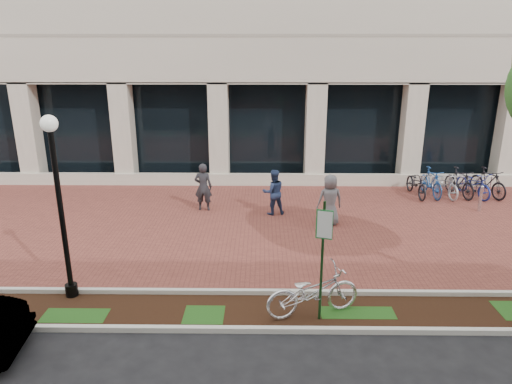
{
  "coord_description": "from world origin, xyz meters",
  "views": [
    {
      "loc": [
        -0.21,
        -13.97,
        5.48
      ],
      "look_at": [
        -0.38,
        -0.8,
        1.36
      ],
      "focal_mm": 32.0,
      "sensor_mm": 36.0,
      "label": 1
    }
  ],
  "objects_px": {
    "bike_rack_cluster": "(452,183)",
    "pedestrian_right": "(330,200)",
    "pedestrian_left": "(203,187)",
    "pedestrian_mid": "(273,192)",
    "lamppost": "(59,199)",
    "bollard": "(481,198)",
    "locked_bicycle": "(313,292)",
    "parking_sign": "(323,248)"
  },
  "relations": [
    {
      "from": "bike_rack_cluster",
      "to": "pedestrian_left",
      "type": "bearing_deg",
      "value": -178.78
    },
    {
      "from": "locked_bicycle",
      "to": "bike_rack_cluster",
      "type": "distance_m",
      "value": 10.51
    },
    {
      "from": "pedestrian_left",
      "to": "bike_rack_cluster",
      "type": "xyz_separation_m",
      "value": [
        9.43,
        1.74,
        -0.33
      ]
    },
    {
      "from": "pedestrian_left",
      "to": "pedestrian_right",
      "type": "relative_size",
      "value": 1.02
    },
    {
      "from": "locked_bicycle",
      "to": "pedestrian_mid",
      "type": "height_order",
      "value": "pedestrian_mid"
    },
    {
      "from": "parking_sign",
      "to": "pedestrian_mid",
      "type": "bearing_deg",
      "value": 114.84
    },
    {
      "from": "parking_sign",
      "to": "bike_rack_cluster",
      "type": "height_order",
      "value": "parking_sign"
    },
    {
      "from": "locked_bicycle",
      "to": "pedestrian_left",
      "type": "distance_m",
      "value": 7.4
    },
    {
      "from": "pedestrian_left",
      "to": "locked_bicycle",
      "type": "bearing_deg",
      "value": 119.43
    },
    {
      "from": "bollard",
      "to": "bike_rack_cluster",
      "type": "distance_m",
      "value": 1.77
    },
    {
      "from": "bollard",
      "to": "bike_rack_cluster",
      "type": "height_order",
      "value": "bike_rack_cluster"
    },
    {
      "from": "pedestrian_mid",
      "to": "bollard",
      "type": "distance_m",
      "value": 7.32
    },
    {
      "from": "parking_sign",
      "to": "bike_rack_cluster",
      "type": "distance_m",
      "value": 10.65
    },
    {
      "from": "bollard",
      "to": "bike_rack_cluster",
      "type": "bearing_deg",
      "value": 100.88
    },
    {
      "from": "locked_bicycle",
      "to": "pedestrian_mid",
      "type": "relative_size",
      "value": 1.32
    },
    {
      "from": "bike_rack_cluster",
      "to": "pedestrian_right",
      "type": "bearing_deg",
      "value": -158.29
    },
    {
      "from": "bollard",
      "to": "locked_bicycle",
      "type": "bearing_deg",
      "value": -134.69
    },
    {
      "from": "lamppost",
      "to": "pedestrian_left",
      "type": "bearing_deg",
      "value": 68.6
    },
    {
      "from": "pedestrian_right",
      "to": "lamppost",
      "type": "bearing_deg",
      "value": 24.3
    },
    {
      "from": "bollard",
      "to": "parking_sign",
      "type": "bearing_deg",
      "value": -133.23
    },
    {
      "from": "locked_bicycle",
      "to": "bollard",
      "type": "relative_size",
      "value": 2.2
    },
    {
      "from": "parking_sign",
      "to": "bike_rack_cluster",
      "type": "xyz_separation_m",
      "value": [
        6.14,
        8.63,
        -1.14
      ]
    },
    {
      "from": "parking_sign",
      "to": "pedestrian_right",
      "type": "bearing_deg",
      "value": 97.65
    },
    {
      "from": "lamppost",
      "to": "bollard",
      "type": "relative_size",
      "value": 4.41
    },
    {
      "from": "parking_sign",
      "to": "lamppost",
      "type": "relative_size",
      "value": 0.63
    },
    {
      "from": "pedestrian_left",
      "to": "bollard",
      "type": "xyz_separation_m",
      "value": [
        9.77,
        0.0,
        -0.37
      ]
    },
    {
      "from": "locked_bicycle",
      "to": "bike_rack_cluster",
      "type": "bearing_deg",
      "value": -53.96
    },
    {
      "from": "lamppost",
      "to": "bike_rack_cluster",
      "type": "xyz_separation_m",
      "value": [
        11.78,
        7.72,
        -1.85
      ]
    },
    {
      "from": "parking_sign",
      "to": "bollard",
      "type": "height_order",
      "value": "parking_sign"
    },
    {
      "from": "pedestrian_mid",
      "to": "bollard",
      "type": "height_order",
      "value": "pedestrian_mid"
    },
    {
      "from": "pedestrian_left",
      "to": "pedestrian_mid",
      "type": "bearing_deg",
      "value": 175.41
    },
    {
      "from": "pedestrian_left",
      "to": "bike_rack_cluster",
      "type": "distance_m",
      "value": 9.6
    },
    {
      "from": "lamppost",
      "to": "bike_rack_cluster",
      "type": "distance_m",
      "value": 14.21
    },
    {
      "from": "locked_bicycle",
      "to": "pedestrian_left",
      "type": "relative_size",
      "value": 1.23
    },
    {
      "from": "pedestrian_mid",
      "to": "bike_rack_cluster",
      "type": "relative_size",
      "value": 0.43
    },
    {
      "from": "pedestrian_mid",
      "to": "pedestrian_right",
      "type": "distance_m",
      "value": 2.05
    },
    {
      "from": "parking_sign",
      "to": "lamppost",
      "type": "height_order",
      "value": "lamppost"
    },
    {
      "from": "lamppost",
      "to": "bollard",
      "type": "xyz_separation_m",
      "value": [
        12.11,
        5.98,
        -1.89
      ]
    },
    {
      "from": "pedestrian_left",
      "to": "pedestrian_mid",
      "type": "height_order",
      "value": "pedestrian_left"
    },
    {
      "from": "pedestrian_right",
      "to": "bike_rack_cluster",
      "type": "distance_m",
      "value": 6.04
    },
    {
      "from": "parking_sign",
      "to": "pedestrian_mid",
      "type": "relative_size",
      "value": 1.66
    },
    {
      "from": "lamppost",
      "to": "pedestrian_mid",
      "type": "relative_size",
      "value": 2.64
    }
  ]
}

